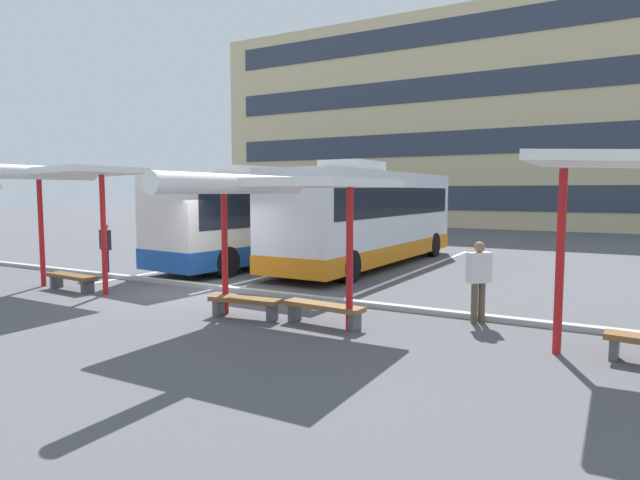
# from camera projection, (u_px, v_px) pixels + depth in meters

# --- Properties ---
(ground_plane) EXTENTS (160.00, 160.00, 0.00)m
(ground_plane) POSITION_uv_depth(u_px,v_px,m) (201.00, 292.00, 14.65)
(ground_plane) COLOR #515156
(terminal_building) EXTENTS (44.45, 12.86, 19.29)m
(terminal_building) POSITION_uv_depth(u_px,v_px,m) (489.00, 126.00, 44.83)
(terminal_building) COLOR #D1BC8C
(terminal_building) RESTS_ON ground
(coach_bus_0) EXTENTS (3.50, 10.35, 3.64)m
(coach_bus_0) POSITION_uv_depth(u_px,v_px,m) (269.00, 219.00, 20.44)
(coach_bus_0) COLOR silver
(coach_bus_0) RESTS_ON ground
(coach_bus_1) EXTENTS (2.86, 11.03, 3.80)m
(coach_bus_1) POSITION_uv_depth(u_px,v_px,m) (369.00, 217.00, 19.87)
(coach_bus_1) COLOR silver
(coach_bus_1) RESTS_ON ground
(lane_stripe_0) EXTENTS (0.16, 14.00, 0.01)m
(lane_stripe_0) POSITION_uv_depth(u_px,v_px,m) (238.00, 258.00, 22.19)
(lane_stripe_0) COLOR white
(lane_stripe_0) RESTS_ON ground
(lane_stripe_1) EXTENTS (0.16, 14.00, 0.01)m
(lane_stripe_1) POSITION_uv_depth(u_px,v_px,m) (319.00, 264.00, 20.32)
(lane_stripe_1) COLOR white
(lane_stripe_1) RESTS_ON ground
(lane_stripe_2) EXTENTS (0.16, 14.00, 0.01)m
(lane_stripe_2) POSITION_uv_depth(u_px,v_px,m) (415.00, 271.00, 18.45)
(lane_stripe_2) COLOR white
(lane_stripe_2) RESTS_ON ground
(waiting_shelter_1) EXTENTS (3.68, 4.12, 3.42)m
(waiting_shelter_1) POSITION_uv_depth(u_px,v_px,m) (60.00, 176.00, 14.43)
(waiting_shelter_1) COLOR red
(waiting_shelter_1) RESTS_ON ground
(bench_2) EXTENTS (1.85, 0.57, 0.45)m
(bench_2) POSITION_uv_depth(u_px,v_px,m) (71.00, 278.00, 14.85)
(bench_2) COLOR brown
(bench_2) RESTS_ON ground
(waiting_shelter_2) EXTENTS (4.11, 5.27, 3.06)m
(waiting_shelter_2) POSITION_uv_depth(u_px,v_px,m) (275.00, 186.00, 10.83)
(waiting_shelter_2) COLOR red
(waiting_shelter_2) RESTS_ON ground
(bench_3) EXTENTS (1.67, 0.62, 0.45)m
(bench_3) POSITION_uv_depth(u_px,v_px,m) (245.00, 303.00, 11.61)
(bench_3) COLOR brown
(bench_3) RESTS_ON ground
(bench_4) EXTENTS (1.81, 0.57, 0.45)m
(bench_4) POSITION_uv_depth(u_px,v_px,m) (324.00, 309.00, 10.98)
(bench_4) COLOR brown
(bench_4) RESTS_ON ground
(platform_kerb) EXTENTS (44.00, 0.24, 0.12)m
(platform_kerb) POSITION_uv_depth(u_px,v_px,m) (214.00, 287.00, 15.09)
(platform_kerb) COLOR #ADADA8
(platform_kerb) RESTS_ON ground
(waiting_passenger_0) EXTENTS (0.51, 0.50, 1.71)m
(waiting_passenger_0) POSITION_uv_depth(u_px,v_px,m) (479.00, 276.00, 11.15)
(waiting_passenger_0) COLOR brown
(waiting_passenger_0) RESTS_ON ground
(waiting_passenger_1) EXTENTS (0.55, 0.38, 1.74)m
(waiting_passenger_1) POSITION_uv_depth(u_px,v_px,m) (105.00, 245.00, 17.36)
(waiting_passenger_1) COLOR black
(waiting_passenger_1) RESTS_ON ground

